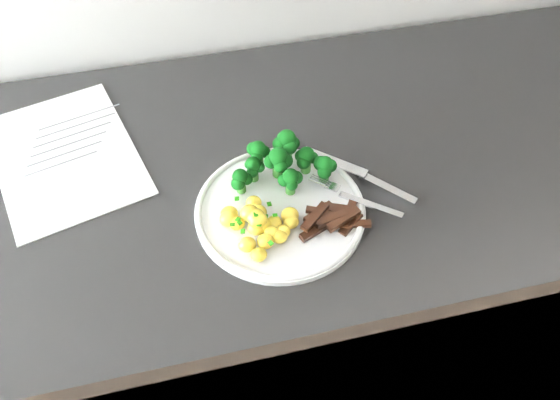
{
  "coord_description": "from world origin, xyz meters",
  "views": [
    {
      "loc": [
        0.11,
        1.06,
        1.59
      ],
      "look_at": [
        0.22,
        1.56,
        0.97
      ],
      "focal_mm": 35.09,
      "sensor_mm": 36.0,
      "label": 1
    }
  ],
  "objects": [
    {
      "name": "counter",
      "position": [
        0.14,
        1.66,
        0.47
      ],
      "size": [
        2.51,
        0.63,
        0.94
      ],
      "color": "black",
      "rests_on": "ground"
    },
    {
      "name": "recipe_paper",
      "position": [
        -0.1,
        1.76,
        0.94
      ],
      "size": [
        0.29,
        0.35,
        0.0
      ],
      "color": "white",
      "rests_on": "counter"
    },
    {
      "name": "plate",
      "position": [
        0.22,
        1.56,
        0.95
      ],
      "size": [
        0.26,
        0.26,
        0.01
      ],
      "color": "white",
      "rests_on": "counter"
    },
    {
      "name": "knife",
      "position": [
        0.38,
        1.58,
        0.95
      ],
      "size": [
        0.15,
        0.15,
        0.02
      ],
      "color": "silver",
      "rests_on": "plate"
    },
    {
      "name": "broccoli",
      "position": [
        0.24,
        1.62,
        0.98
      ],
      "size": [
        0.17,
        0.11,
        0.06
      ],
      "color": "#2C6421",
      "rests_on": "plate"
    },
    {
      "name": "potatoes",
      "position": [
        0.19,
        1.53,
        0.96
      ],
      "size": [
        0.12,
        0.11,
        0.04
      ],
      "color": "gold",
      "rests_on": "plate"
    },
    {
      "name": "fork",
      "position": [
        0.34,
        1.54,
        0.96
      ],
      "size": [
        0.12,
        0.12,
        0.01
      ],
      "color": "silver",
      "rests_on": "plate"
    },
    {
      "name": "beef_strips",
      "position": [
        0.29,
        1.52,
        0.96
      ],
      "size": [
        0.11,
        0.06,
        0.02
      ],
      "color": "black",
      "rests_on": "plate"
    }
  ]
}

